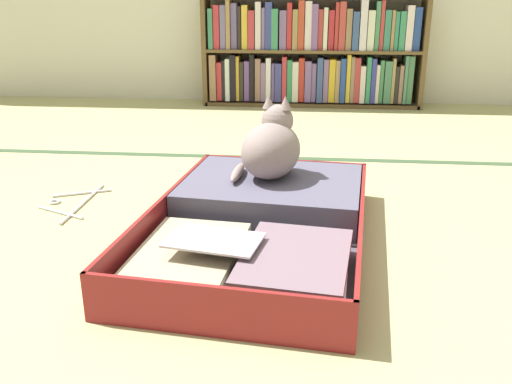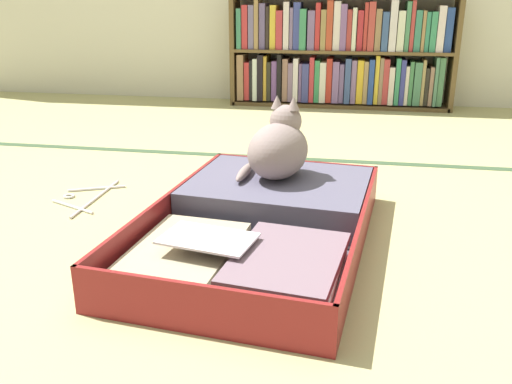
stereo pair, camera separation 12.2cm
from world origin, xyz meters
name	(u,v)px [view 2 (the right image)]	position (x,y,z in m)	size (l,w,h in m)	color
ground_plane	(226,247)	(0.00, 0.00, 0.00)	(10.00, 10.00, 0.00)	tan
tatami_border	(274,157)	(0.00, 0.96, 0.00)	(4.80, 0.05, 0.00)	#395235
bookshelf	(339,54)	(0.24, 2.27, 0.34)	(1.45, 0.22, 0.72)	brown
open_suitcase	(266,220)	(0.10, 0.10, 0.05)	(0.71, 1.04, 0.13)	maroon
black_cat	(279,148)	(0.11, 0.31, 0.22)	(0.26, 0.30, 0.27)	gray
clothes_hanger	(87,197)	(-0.60, 0.31, 0.01)	(0.20, 0.39, 0.01)	silver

